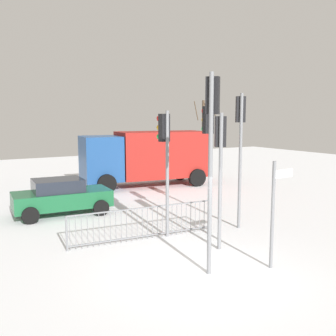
% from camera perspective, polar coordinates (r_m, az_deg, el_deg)
% --- Properties ---
extents(ground_plane, '(60.00, 60.00, 0.00)m').
position_cam_1_polar(ground_plane, '(10.36, 4.49, -14.89)').
color(ground_plane, white).
extents(traffic_light_rear_right, '(0.47, 0.46, 5.02)m').
position_cam_1_polar(traffic_light_rear_right, '(9.55, 6.52, 5.79)').
color(traffic_light_rear_right, slate).
rests_on(traffic_light_rear_right, ground).
extents(traffic_light_foreground_right, '(0.34, 0.57, 4.40)m').
position_cam_1_polar(traffic_light_foreground_right, '(12.89, 5.98, 4.31)').
color(traffic_light_foreground_right, slate).
rests_on(traffic_light_foreground_right, ground).
extents(traffic_light_rear_left, '(0.35, 0.57, 4.15)m').
position_cam_1_polar(traffic_light_rear_left, '(12.58, -0.52, 3.44)').
color(traffic_light_rear_left, slate).
rests_on(traffic_light_rear_left, ground).
extents(traffic_light_foreground_left, '(0.42, 0.51, 4.75)m').
position_cam_1_polar(traffic_light_foreground_left, '(13.78, 10.63, 5.50)').
color(traffic_light_foreground_left, slate).
rests_on(traffic_light_foreground_left, ground).
extents(traffic_light_mid_right, '(0.42, 0.51, 4.07)m').
position_cam_1_polar(traffic_light_mid_right, '(11.48, 7.73, 2.68)').
color(traffic_light_mid_right, slate).
rests_on(traffic_light_mid_right, ground).
extents(direction_sign_post, '(0.79, 0.13, 2.84)m').
position_cam_1_polar(direction_sign_post, '(10.43, 15.47, -5.76)').
color(direction_sign_post, slate).
rests_on(direction_sign_post, ground).
extents(pedestrian_guard_railing, '(5.05, 0.48, 1.07)m').
position_cam_1_polar(pedestrian_guard_railing, '(12.59, -3.43, -8.09)').
color(pedestrian_guard_railing, slate).
rests_on(pedestrian_guard_railing, ground).
extents(car_green_mid, '(3.91, 2.14, 1.47)m').
position_cam_1_polar(car_green_mid, '(16.18, -15.53, -4.02)').
color(car_green_mid, '#195933').
rests_on(car_green_mid, ground).
extents(delivery_truck, '(7.30, 3.51, 3.10)m').
position_cam_1_polar(delivery_truck, '(21.90, -3.22, 1.82)').
color(delivery_truck, maroon).
rests_on(delivery_truck, ground).
extents(bare_tree_right, '(1.88, 1.88, 5.27)m').
position_cam_1_polar(bare_tree_right, '(32.54, 5.23, 5.66)').
color(bare_tree_right, '#473828').
rests_on(bare_tree_right, ground).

